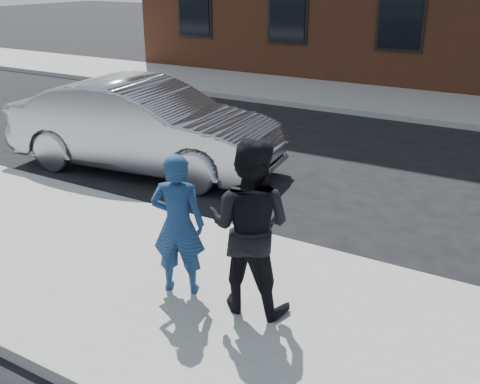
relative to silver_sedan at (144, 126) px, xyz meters
The scene contains 8 objects.
ground 3.80m from the silver_sedan, 59.89° to the right, with size 100.00×100.00×0.00m, color black.
near_sidewalk 3.99m from the silver_sedan, 61.73° to the right, with size 50.00×3.50×0.15m, color gray.
near_curb 2.60m from the silver_sedan, 41.64° to the right, with size 50.00×0.10×0.15m, color #999691.
far_sidewalk 8.30m from the silver_sedan, 77.02° to the left, with size 50.00×3.50×0.15m, color gray.
far_curb 6.57m from the silver_sedan, 73.46° to the left, with size 50.00×0.10×0.15m, color #999691.
silver_sedan is the anchor object (origin of this frame).
man_hoodie 4.80m from the silver_sedan, 45.61° to the right, with size 0.70×0.59×1.65m.
man_peacoat 5.37m from the silver_sedan, 38.27° to the right, with size 1.03×0.85×1.92m.
Camera 1 is at (4.98, -4.73, 3.60)m, focal length 42.00 mm.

